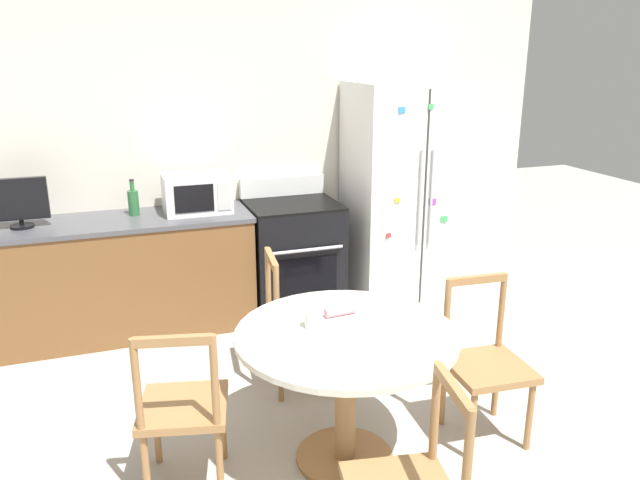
# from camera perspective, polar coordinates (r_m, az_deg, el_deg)

# --- Properties ---
(back_wall) EXTENTS (5.20, 0.10, 2.60)m
(back_wall) POSITION_cam_1_polar(r_m,az_deg,el_deg) (5.24, -6.22, 8.19)
(back_wall) COLOR silver
(back_wall) RESTS_ON ground_plane
(kitchen_counter) EXTENTS (2.07, 0.64, 0.90)m
(kitchen_counter) POSITION_cam_1_polar(r_m,az_deg,el_deg) (4.97, -18.24, -3.24)
(kitchen_counter) COLOR brown
(kitchen_counter) RESTS_ON ground_plane
(refrigerator) EXTENTS (0.92, 0.73, 1.85)m
(refrigerator) POSITION_cam_1_polar(r_m,az_deg,el_deg) (5.34, 7.73, 4.21)
(refrigerator) COLOR white
(refrigerator) RESTS_ON ground_plane
(oven_range) EXTENTS (0.72, 0.68, 1.08)m
(oven_range) POSITION_cam_1_polar(r_m,az_deg,el_deg) (5.14, -2.49, -1.49)
(oven_range) COLOR black
(oven_range) RESTS_ON ground_plane
(microwave) EXTENTS (0.50, 0.35, 0.29)m
(microwave) POSITION_cam_1_polar(r_m,az_deg,el_deg) (4.87, -11.20, 4.22)
(microwave) COLOR white
(microwave) RESTS_ON kitchen_counter
(countertop_tv) EXTENTS (0.39, 0.16, 0.35)m
(countertop_tv) POSITION_cam_1_polar(r_m,az_deg,el_deg) (4.82, -25.85, 3.20)
(countertop_tv) COLOR black
(countertop_tv) RESTS_ON kitchen_counter
(counter_bottle) EXTENTS (0.08, 0.08, 0.27)m
(counter_bottle) POSITION_cam_1_polar(r_m,az_deg,el_deg) (4.90, -16.69, 3.38)
(counter_bottle) COLOR #2D6B38
(counter_bottle) RESTS_ON kitchen_counter
(dining_table) EXTENTS (1.13, 1.13, 0.75)m
(dining_table) POSITION_cam_1_polar(r_m,az_deg,el_deg) (3.24, 2.39, -10.90)
(dining_table) COLOR beige
(dining_table) RESTS_ON ground_plane
(dining_chair_far) EXTENTS (0.47, 0.47, 0.90)m
(dining_chair_far) POSITION_cam_1_polar(r_m,az_deg,el_deg) (4.00, -2.05, -7.63)
(dining_chair_far) COLOR #9E7042
(dining_chair_far) RESTS_ON ground_plane
(dining_chair_left) EXTENTS (0.50, 0.50, 0.90)m
(dining_chair_left) POSITION_cam_1_polar(r_m,az_deg,el_deg) (3.20, -12.41, -14.88)
(dining_chair_left) COLOR #9E7042
(dining_chair_left) RESTS_ON ground_plane
(dining_chair_right) EXTENTS (0.45, 0.45, 0.90)m
(dining_chair_right) POSITION_cam_1_polar(r_m,az_deg,el_deg) (3.64, 14.89, -10.94)
(dining_chair_right) COLOR #9E7042
(dining_chair_right) RESTS_ON ground_plane
(candle_glass) EXTENTS (0.08, 0.08, 0.09)m
(candle_glass) POSITION_cam_1_polar(r_m,az_deg,el_deg) (3.19, -0.65, -7.38)
(candle_glass) COLOR silver
(candle_glass) RESTS_ON dining_table
(folded_napkin) EXTENTS (0.17, 0.07, 0.05)m
(folded_napkin) POSITION_cam_1_polar(r_m,az_deg,el_deg) (3.34, 1.83, -6.48)
(folded_napkin) COLOR pink
(folded_napkin) RESTS_ON dining_table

